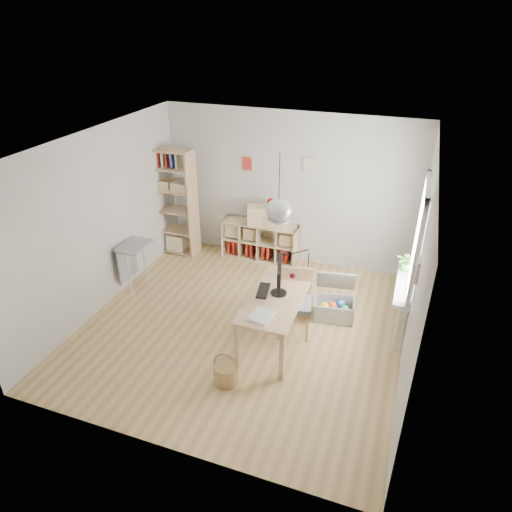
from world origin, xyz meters
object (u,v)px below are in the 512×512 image
(monitor, at_px, (279,277))
(desk, at_px, (276,302))
(cube_shelf, at_px, (259,243))
(storage_chest, at_px, (334,304))
(tall_bookshelf, at_px, (173,198))
(chair, at_px, (295,298))
(drawer_chest, at_px, (265,215))

(monitor, bearing_deg, desk, -112.21)
(desk, height_order, cube_shelf, desk)
(desk, relative_size, storage_chest, 2.01)
(tall_bookshelf, bearing_deg, cube_shelf, 10.19)
(chair, relative_size, monitor, 1.77)
(tall_bookshelf, xyz_separation_m, drawer_chest, (1.68, 0.24, -0.19))
(tall_bookshelf, bearing_deg, storage_chest, -18.26)
(monitor, bearing_deg, cube_shelf, 100.26)
(storage_chest, bearing_deg, chair, -141.79)
(tall_bookshelf, height_order, chair, tall_bookshelf)
(chair, bearing_deg, monitor, -132.08)
(cube_shelf, height_order, storage_chest, cube_shelf)
(cube_shelf, height_order, tall_bookshelf, tall_bookshelf)
(chair, distance_m, drawer_chest, 2.16)
(cube_shelf, distance_m, tall_bookshelf, 1.77)
(storage_chest, height_order, monitor, monitor)
(tall_bookshelf, xyz_separation_m, chair, (2.75, -1.60, -0.54))
(desk, xyz_separation_m, cube_shelf, (-1.02, 2.23, -0.36))
(storage_chest, xyz_separation_m, drawer_chest, (-1.57, 1.31, 0.69))
(tall_bookshelf, relative_size, monitor, 3.72)
(cube_shelf, relative_size, chair, 1.47)
(chair, bearing_deg, cube_shelf, 110.41)
(monitor, distance_m, drawer_chest, 2.31)
(cube_shelf, height_order, monitor, monitor)
(chair, xyz_separation_m, drawer_chest, (-1.08, 1.84, 0.35))
(tall_bookshelf, bearing_deg, chair, -30.18)
(desk, distance_m, storage_chest, 1.19)
(desk, relative_size, monitor, 2.79)
(desk, relative_size, drawer_chest, 2.41)
(desk, xyz_separation_m, drawer_chest, (-0.91, 2.19, 0.24))
(chair, relative_size, drawer_chest, 1.53)
(drawer_chest, bearing_deg, tall_bookshelf, 164.50)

